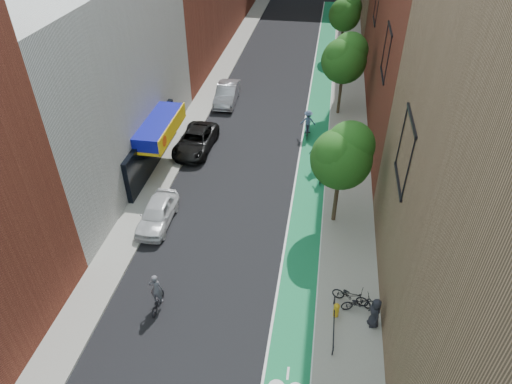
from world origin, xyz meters
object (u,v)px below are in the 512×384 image
at_px(cyclist_lane_far, 308,125).
at_px(pedestrian, 375,313).
at_px(parked_car_black, 196,141).
at_px(fire_hydrant, 336,309).
at_px(parked_car_white, 157,213).
at_px(parked_car_silver, 227,94).
at_px(cyclist_lane_mid, 316,160).
at_px(cyclist_lead, 157,296).
at_px(cyclist_lane_near, 322,170).

relative_size(cyclist_lane_far, pedestrian, 1.31).
relative_size(parked_car_black, fire_hydrant, 6.52).
relative_size(parked_car_white, cyclist_lane_far, 1.98).
bearing_deg(parked_car_white, parked_car_silver, 87.07).
bearing_deg(parked_car_white, cyclist_lane_mid, 38.37).
distance_m(parked_car_white, parked_car_black, 8.46).
bearing_deg(cyclist_lead, cyclist_lane_far, -107.26).
bearing_deg(fire_hydrant, pedestrian, -7.74).
xyz_separation_m(parked_car_white, pedestrian, (12.18, -5.47, 0.25)).
xyz_separation_m(parked_car_white, cyclist_lead, (2.07, -5.98, 0.03)).
xyz_separation_m(cyclist_lane_near, cyclist_lane_far, (-1.37, 5.79, 0.10)).
bearing_deg(pedestrian, parked_car_white, -131.59).
height_order(pedestrian, fire_hydrant, pedestrian).
bearing_deg(parked_car_silver, cyclist_lead, -88.46).
xyz_separation_m(pedestrian, fire_hydrant, (-1.69, 0.23, -0.39)).
distance_m(parked_car_silver, cyclist_lane_far, 8.80).
height_order(parked_car_white, fire_hydrant, parked_car_white).
height_order(parked_car_white, pedestrian, pedestrian).
relative_size(cyclist_lane_mid, fire_hydrant, 2.55).
xyz_separation_m(cyclist_lead, cyclist_lane_mid, (6.75, 13.19, 0.03)).
xyz_separation_m(parked_car_black, cyclist_lane_near, (9.30, -2.49, 0.11)).
bearing_deg(fire_hydrant, parked_car_silver, 114.39).
distance_m(cyclist_lane_far, pedestrian, 17.74).
height_order(parked_car_white, cyclist_lane_near, cyclist_lane_near).
bearing_deg(fire_hydrant, cyclist_lane_mid, 97.66).
relative_size(cyclist_lead, cyclist_lane_mid, 1.03).
bearing_deg(cyclist_lane_far, pedestrian, 101.37).
xyz_separation_m(parked_car_silver, cyclist_lane_mid, (8.23, -9.40, -0.03)).
relative_size(cyclist_lane_near, fire_hydrant, 2.42).
bearing_deg(cyclist_lead, cyclist_lane_near, -120.15).
relative_size(parked_car_silver, cyclist_lane_far, 2.28).
relative_size(parked_car_black, cyclist_lane_near, 2.70).
distance_m(cyclist_lane_near, cyclist_lane_mid, 1.33).
xyz_separation_m(parked_car_white, cyclist_lane_mid, (8.82, 7.21, 0.05)).
relative_size(parked_car_white, pedestrian, 2.58).
height_order(parked_car_white, parked_car_black, parked_car_black).
distance_m(cyclist_lane_near, pedestrian, 11.80).
height_order(parked_car_silver, fire_hydrant, parked_car_silver).
relative_size(parked_car_white, fire_hydrant, 5.25).
bearing_deg(parked_car_white, cyclist_lane_near, 31.80).
bearing_deg(cyclist_lane_mid, parked_car_silver, -52.50).
distance_m(parked_car_white, cyclist_lane_mid, 11.39).
relative_size(parked_car_white, cyclist_lane_near, 2.17).
height_order(parked_car_white, cyclist_lane_far, cyclist_lane_far).
height_order(parked_car_black, cyclist_lane_mid, cyclist_lane_mid).
bearing_deg(pedestrian, fire_hydrant, -115.15).
distance_m(cyclist_lead, pedestrian, 10.13).
xyz_separation_m(cyclist_lane_far, fire_hydrant, (2.56, -17.00, -0.36)).
height_order(cyclist_lead, cyclist_lane_near, cyclist_lead).
bearing_deg(cyclist_lane_near, parked_car_black, -7.99).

